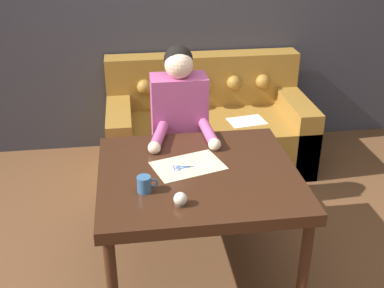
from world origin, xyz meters
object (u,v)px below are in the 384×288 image
at_px(person, 180,135).
at_px(mug, 145,184).
at_px(pin_cushion, 180,199).
at_px(dining_table, 198,182).
at_px(scissors, 186,167).
at_px(couch, 207,128).

relative_size(person, mug, 11.31).
xyz_separation_m(mug, pin_cushion, (0.17, -0.15, -0.01)).
distance_m(dining_table, scissors, 0.11).
relative_size(dining_table, person, 0.90).
bearing_deg(dining_table, couch, 78.37).
xyz_separation_m(dining_table, mug, (-0.31, -0.17, 0.12)).
height_order(scissors, mug, mug).
bearing_deg(couch, person, -113.21).
bearing_deg(mug, pin_cushion, -41.40).
bearing_deg(person, mug, -108.36).
height_order(dining_table, mug, mug).
bearing_deg(person, scissors, -93.19).
xyz_separation_m(scissors, mug, (-0.25, -0.22, 0.04)).
relative_size(couch, scissors, 7.24).
bearing_deg(scissors, person, 86.81).
relative_size(couch, pin_cushion, 24.16).
xyz_separation_m(couch, mug, (-0.61, -1.63, 0.46)).
height_order(person, mug, person).
distance_m(person, pin_cushion, 1.03).
bearing_deg(dining_table, person, 92.51).
distance_m(dining_table, mug, 0.38).
xyz_separation_m(person, pin_cushion, (-0.11, -1.01, 0.12)).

